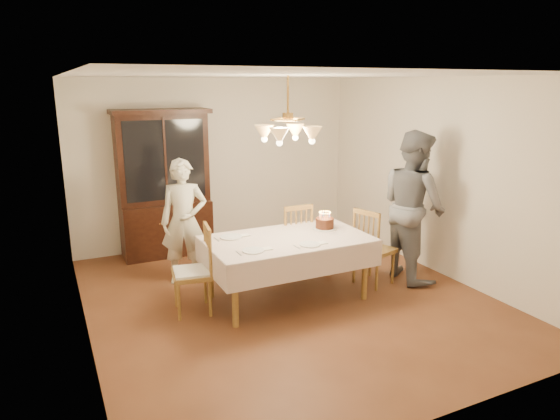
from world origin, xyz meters
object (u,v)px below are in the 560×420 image
chair_far_side (292,243)px  dining_table (287,244)px  china_hutch (164,186)px  birthday_cake (325,224)px  elderly_woman (184,222)px

chair_far_side → dining_table: bearing=-121.6°
china_hutch → birthday_cake: 2.60m
chair_far_side → birthday_cake: bearing=-71.1°
dining_table → chair_far_side: chair_far_side is taller
dining_table → chair_far_side: (0.41, 0.66, -0.24)m
china_hutch → birthday_cake: china_hutch is taller
china_hutch → chair_far_side: 2.15m
elderly_woman → birthday_cake: bearing=-13.5°
china_hutch → chair_far_side: china_hutch is taller
china_hutch → elderly_woman: bearing=-91.7°
china_hutch → chair_far_side: size_ratio=2.16×
dining_table → elderly_woman: 1.42m
dining_table → china_hutch: (-0.91, 2.25, 0.36)m
china_hutch → birthday_cake: size_ratio=7.20×
chair_far_side → elderly_woman: 1.45m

